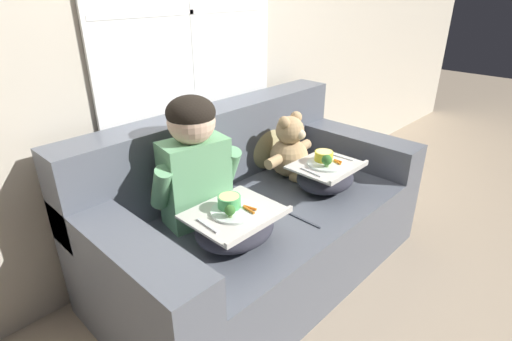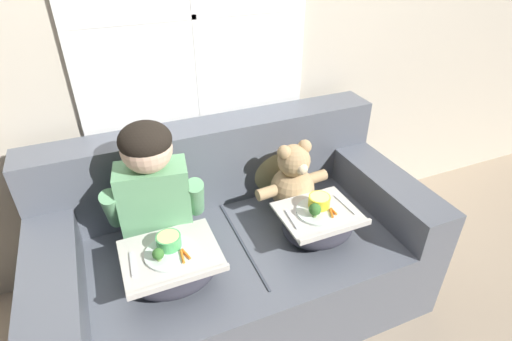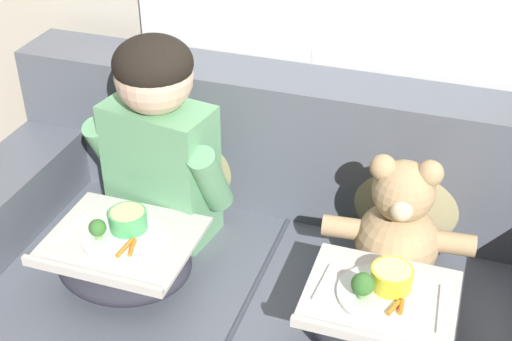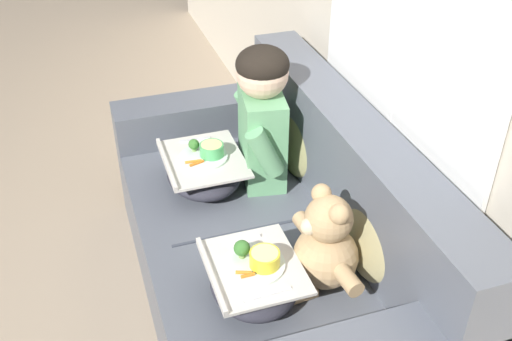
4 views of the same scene
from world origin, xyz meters
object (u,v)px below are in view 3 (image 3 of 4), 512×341
Objects in this scene: couch at (268,294)px; lap_tray_teddy at (378,316)px; teddy_bear at (398,229)px; throw_pillow_behind_teddy at (409,189)px; throw_pillow_behind_child at (187,149)px; lap_tray_child at (124,258)px; child_figure at (158,130)px.

couch is 4.98× the size of lap_tray_teddy.
teddy_bear is 0.28m from lap_tray_teddy.
throw_pillow_behind_teddy is 0.48m from lap_tray_teddy.
throw_pillow_behind_child is (-0.36, 0.25, 0.32)m from couch.
teddy_bear is at bearing 20.40° from lap_tray_child.
child_figure is 0.39m from lap_tray_child.
teddy_bear is (0.73, -0.19, -0.01)m from throw_pillow_behind_child.
teddy_bear is at bearing -89.85° from throw_pillow_behind_teddy.
child_figure is (-0.00, -0.19, 0.17)m from throw_pillow_behind_child.
throw_pillow_behind_child is at bearing 145.99° from couch.
lap_tray_child is at bearing -148.99° from couch.
couch reaches higher than throw_pillow_behind_teddy.
throw_pillow_behind_child is 1.04× the size of throw_pillow_behind_teddy.
throw_pillow_behind_child reaches higher than lap_tray_child.
teddy_bear reaches higher than throw_pillow_behind_teddy.
couch is 0.54m from throw_pillow_behind_child.
child_figure reaches higher than throw_pillow_behind_child.
lap_tray_teddy is (0.73, -0.00, 0.00)m from lap_tray_child.
couch is 0.54m from throw_pillow_behind_teddy.
couch is at bearing -34.01° from throw_pillow_behind_child.
throw_pillow_behind_teddy is 0.19m from teddy_bear.
throw_pillow_behind_teddy reaches higher than lap_tray_teddy.
teddy_bear is at bearing 8.12° from couch.
teddy_bear is (0.73, -0.00, -0.19)m from child_figure.
child_figure is 1.50× the size of teddy_bear.
couch is 0.48m from lap_tray_child.
throw_pillow_behind_teddy is at bearing 90.02° from lap_tray_teddy.
throw_pillow_behind_child is at bearing 147.45° from lap_tray_teddy.
throw_pillow_behind_teddy reaches higher than lap_tray_child.
throw_pillow_behind_child is 0.92× the size of teddy_bear.
child_figure is at bearing 171.20° from couch.
teddy_bear is 0.78m from lap_tray_child.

